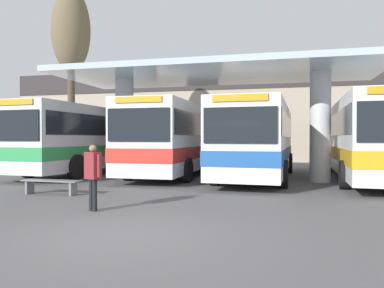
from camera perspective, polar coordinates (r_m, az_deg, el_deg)
name	(u,v)px	position (r m, az deg, el deg)	size (l,w,h in m)	color
ground_plane	(122,236)	(7.17, -10.67, -13.57)	(100.00, 100.00, 0.00)	#565456
townhouse_backdrop	(246,106)	(29.22, 8.19, 5.73)	(40.00, 0.58, 7.31)	tan
station_canopy	(216,87)	(16.50, 3.71, 8.71)	(13.63, 5.79, 4.74)	silver
transit_bus_left_bay	(95,137)	(20.53, -14.52, 1.05)	(3.08, 11.82, 3.31)	silver
transit_bus_center_bay	(179,137)	(18.59, -1.98, 1.07)	(2.85, 10.75, 3.32)	silver
transit_bus_right_bay	(258,138)	(17.06, 10.08, 0.88)	(3.14, 10.66, 3.20)	white
transit_bus_far_right_bay	(365,137)	(17.91, 24.89, 0.98)	(3.08, 12.00, 3.31)	white
waiting_bench_near_pillar	(51,183)	(12.73, -20.68, -5.65)	(1.96, 0.44, 0.46)	slate
pedestrian_waiting	(93,171)	(9.50, -14.86, -3.94)	(0.57, 0.41, 1.63)	black
poplar_tree_behind_left	(71,34)	(23.76, -17.96, 15.66)	(2.21, 2.21, 10.52)	#473A2B
parked_car_street	(116,148)	(28.93, -11.58, -0.65)	(4.56, 2.09, 2.09)	black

